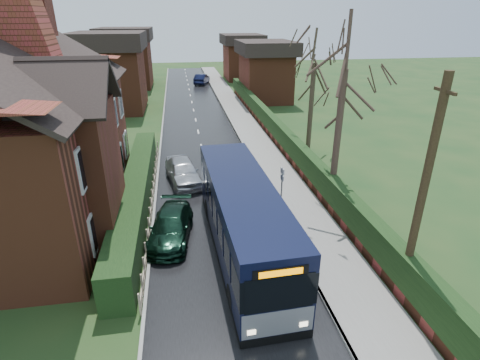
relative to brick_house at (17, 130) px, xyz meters
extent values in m
plane|color=#34461E|center=(8.73, -4.78, -4.38)|extent=(140.00, 140.00, 0.00)
cube|color=black|center=(8.73, 5.22, -4.37)|extent=(6.00, 100.00, 0.02)
cube|color=slate|center=(12.98, 5.22, -4.31)|extent=(2.50, 100.00, 0.14)
cube|color=gray|center=(11.78, 5.22, -4.31)|extent=(0.12, 100.00, 0.14)
cube|color=gray|center=(5.68, 5.22, -4.33)|extent=(0.12, 100.00, 0.10)
cube|color=black|center=(4.83, 0.22, -3.58)|extent=(1.20, 16.00, 1.60)
cube|color=brown|center=(14.53, 5.22, -4.08)|extent=(0.30, 50.00, 0.60)
cube|color=black|center=(14.53, 5.22, -3.18)|extent=(0.60, 50.00, 1.20)
cube|color=brown|center=(-0.27, 0.22, -1.38)|extent=(8.00, 14.00, 6.00)
cube|color=brown|center=(3.23, -2.78, -1.38)|extent=(2.50, 4.00, 6.00)
cube|color=brown|center=(0.73, 4.22, 4.82)|extent=(0.90, 1.40, 2.20)
cube|color=silver|center=(3.78, -4.78, -2.78)|extent=(0.08, 1.20, 1.60)
cube|color=black|center=(3.81, -4.78, -2.78)|extent=(0.03, 0.95, 1.35)
cube|color=silver|center=(3.78, -4.78, -0.18)|extent=(0.08, 1.20, 1.60)
cube|color=black|center=(3.81, -4.78, -0.18)|extent=(0.03, 0.95, 1.35)
cube|color=silver|center=(3.78, -0.78, -2.78)|extent=(0.08, 1.20, 1.60)
cube|color=black|center=(3.81, -0.78, -2.78)|extent=(0.03, 0.95, 1.35)
cube|color=silver|center=(3.78, -0.78, -0.18)|extent=(0.08, 1.20, 1.60)
cube|color=black|center=(3.81, -0.78, -0.18)|extent=(0.03, 0.95, 1.35)
cube|color=silver|center=(3.78, 3.22, -2.78)|extent=(0.08, 1.20, 1.60)
cube|color=black|center=(3.81, 3.22, -2.78)|extent=(0.03, 0.95, 1.35)
cube|color=silver|center=(3.78, 3.22, -0.18)|extent=(0.08, 1.20, 1.60)
cube|color=black|center=(3.81, 3.22, -0.18)|extent=(0.03, 0.95, 1.35)
cube|color=silver|center=(3.78, 5.72, -2.78)|extent=(0.08, 1.20, 1.60)
cube|color=black|center=(3.81, 5.72, -2.78)|extent=(0.03, 0.95, 1.35)
cube|color=silver|center=(3.78, 5.72, -0.18)|extent=(0.08, 1.20, 1.60)
cube|color=black|center=(3.81, 5.72, -0.18)|extent=(0.03, 0.95, 1.35)
cube|color=black|center=(9.53, -4.61, -3.53)|extent=(2.67, 10.15, 1.04)
cube|color=black|center=(9.53, -4.61, -2.46)|extent=(2.69, 10.15, 1.10)
cube|color=black|center=(9.53, -4.61, -1.61)|extent=(2.67, 10.15, 0.60)
cube|color=black|center=(9.53, -4.61, -4.22)|extent=(2.67, 10.15, 0.32)
cube|color=gray|center=(9.73, -9.59, -3.55)|extent=(2.20, 0.20, 0.92)
cube|color=black|center=(9.73, -9.62, -2.45)|extent=(2.06, 0.16, 1.19)
cube|color=black|center=(9.73, -9.62, -1.72)|extent=(1.60, 0.14, 0.32)
cube|color=#FF8C00|center=(9.73, -9.66, -1.72)|extent=(1.26, 0.09, 0.20)
cube|color=black|center=(9.73, -9.60, -4.17)|extent=(2.25, 0.23, 0.27)
cube|color=#FFF2CC|center=(8.93, -9.68, -3.73)|extent=(0.26, 0.06, 0.16)
cube|color=#FFF2CC|center=(10.53, -9.62, -3.73)|extent=(0.26, 0.06, 0.16)
cylinder|color=black|center=(8.63, -7.87, -3.94)|extent=(0.29, 0.89, 0.88)
cylinder|color=black|center=(10.69, -7.79, -3.94)|extent=(0.29, 0.89, 0.88)
cylinder|color=black|center=(8.38, -1.43, -3.94)|extent=(0.29, 0.89, 0.88)
cylinder|color=black|center=(10.44, -1.35, -3.94)|extent=(0.29, 0.89, 0.88)
imported|color=silver|center=(7.23, 2.89, -3.67)|extent=(2.37, 4.40, 1.42)
imported|color=black|center=(6.56, -3.21, -3.77)|extent=(2.29, 4.35, 1.20)
imported|color=#101532|center=(10.73, 37.48, -3.67)|extent=(2.63, 4.51, 1.40)
cylinder|color=slate|center=(11.93, -1.78, -3.14)|extent=(0.07, 0.07, 2.48)
cube|color=silver|center=(11.93, -1.78, -2.07)|extent=(0.10, 0.38, 0.28)
cube|color=silver|center=(11.93, -1.78, -2.43)|extent=(0.09, 0.34, 0.25)
cylinder|color=black|center=(14.53, -8.34, -0.50)|extent=(0.27, 0.27, 7.74)
cube|color=black|center=(14.53, -8.34, 2.81)|extent=(0.18, 1.00, 0.09)
cylinder|color=#3B2B23|center=(14.73, -1.32, -0.93)|extent=(0.33, 0.33, 6.90)
cylinder|color=#372C21|center=(16.32, 7.00, -1.28)|extent=(0.33, 0.33, 6.20)
cylinder|color=#3B2E22|center=(-0.44, 5.22, -0.78)|extent=(0.33, 0.33, 7.19)
camera|label=1|loc=(7.28, -17.69, 4.73)|focal=28.00mm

